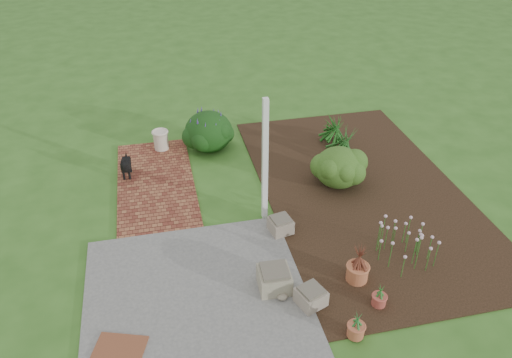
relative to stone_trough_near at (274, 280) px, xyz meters
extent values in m
plane|color=#305E1D|center=(-0.01, 1.80, -0.21)|extent=(80.00, 80.00, 0.00)
cube|color=#5E5E5B|center=(-1.26, 0.05, -0.19)|extent=(3.50, 3.50, 0.04)
cube|color=maroon|center=(-1.71, 3.55, -0.19)|extent=(1.60, 3.50, 0.04)
cube|color=black|center=(2.49, 2.30, -0.19)|extent=(4.00, 7.00, 0.03)
cube|color=white|center=(0.29, 1.90, 1.04)|extent=(0.10, 0.10, 2.50)
cube|color=#7B765C|center=(0.00, 0.00, 0.00)|extent=(0.52, 0.52, 0.34)
cube|color=gray|center=(0.47, -0.45, -0.04)|extent=(0.51, 0.51, 0.27)
cube|color=#796A5A|center=(0.47, 1.36, -0.04)|extent=(0.46, 0.46, 0.26)
cube|color=brown|center=(-2.44, -0.67, -0.16)|extent=(0.83, 0.67, 0.02)
cube|color=black|center=(-2.29, 3.91, 0.12)|extent=(0.21, 0.41, 0.17)
cylinder|color=black|center=(-2.36, 3.78, -0.07)|extent=(0.05, 0.05, 0.20)
cylinder|color=black|center=(-2.24, 3.77, -0.07)|extent=(0.05, 0.05, 0.20)
cylinder|color=black|center=(-2.34, 4.06, -0.07)|extent=(0.05, 0.05, 0.20)
cylinder|color=black|center=(-2.22, 4.05, -0.07)|extent=(0.05, 0.05, 0.20)
sphere|color=black|center=(-2.31, 3.67, 0.26)|extent=(0.16, 0.16, 0.16)
cone|color=black|center=(-2.27, 4.12, 0.24)|extent=(0.08, 0.13, 0.15)
cylinder|color=beige|center=(-1.49, 4.95, 0.06)|extent=(0.41, 0.41, 0.45)
ellipsoid|color=#1A3F0B|center=(2.06, 2.64, 0.25)|extent=(1.25, 1.25, 0.86)
cylinder|color=#B7653E|center=(1.38, -0.11, -0.03)|extent=(0.42, 0.42, 0.29)
cylinder|color=#A64538|center=(1.50, -0.70, -0.09)|extent=(0.23, 0.23, 0.18)
cylinder|color=#AE593B|center=(0.92, -1.18, -0.07)|extent=(0.30, 0.30, 0.21)
ellipsoid|color=black|center=(-0.37, 4.78, 0.27)|extent=(1.28, 1.28, 0.95)
camera|label=1|loc=(-1.55, -5.58, 5.76)|focal=35.00mm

